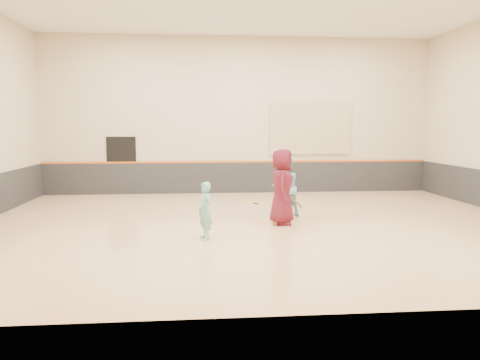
{
  "coord_description": "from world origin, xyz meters",
  "views": [
    {
      "loc": [
        -1.57,
        -12.1,
        2.61
      ],
      "look_at": [
        -0.46,
        0.4,
        1.15
      ],
      "focal_mm": 35.0,
      "sensor_mm": 36.0,
      "label": 1
    }
  ],
  "objects": [
    {
      "name": "ball_under_racket",
      "position": [
        0.7,
        0.2,
        0.03
      ],
      "size": [
        0.07,
        0.07,
        0.07
      ],
      "primitive_type": "sphere",
      "color": "yellow",
      "rests_on": "floor"
    },
    {
      "name": "ball_in_hand",
      "position": [
        0.7,
        -0.08,
        1.2
      ],
      "size": [
        0.07,
        0.07,
        0.07
      ],
      "primitive_type": "sphere",
      "color": "#C4D531",
      "rests_on": "young_man"
    },
    {
      "name": "wainscot_back",
      "position": [
        0.0,
        5.97,
        0.6
      ],
      "size": [
        14.9,
        0.04,
        1.2
      ],
      "primitive_type": "cube",
      "color": "#232326",
      "rests_on": "floor"
    },
    {
      "name": "ball_beside_spare",
      "position": [
        0.96,
        2.83,
        0.03
      ],
      "size": [
        0.07,
        0.07,
        0.07
      ],
      "primitive_type": "sphere",
      "color": "#ACCA2E",
      "rests_on": "floor"
    },
    {
      "name": "accent_stripe",
      "position": [
        0.0,
        5.96,
        1.22
      ],
      "size": [
        14.9,
        0.03,
        0.06
      ],
      "primitive_type": "cube",
      "color": "#D85914",
      "rests_on": "wall_back"
    },
    {
      "name": "doorway",
      "position": [
        -4.5,
        5.98,
        1.1
      ],
      "size": [
        1.1,
        0.05,
        2.2
      ],
      "primitive_type": "cube",
      "color": "black",
      "rests_on": "floor"
    },
    {
      "name": "instructor",
      "position": [
        0.92,
        1.04,
        0.86
      ],
      "size": [
        1.01,
        0.9,
        1.71
      ],
      "primitive_type": "imported",
      "rotation": [
        0.0,
        0.0,
        3.5
      ],
      "color": "#87B6D1",
      "rests_on": "floor"
    },
    {
      "name": "room",
      "position": [
        0.0,
        0.0,
        0.81
      ],
      "size": [
        15.04,
        12.04,
        6.22
      ],
      "color": "tan",
      "rests_on": "ground"
    },
    {
      "name": "held_racket",
      "position": [
        1.14,
        0.88,
        0.57
      ],
      "size": [
        0.43,
        0.43,
        0.46
      ],
      "primitive_type": null,
      "color": "#C6E231",
      "rests_on": "instructor"
    },
    {
      "name": "young_man",
      "position": [
        0.62,
        0.02,
        1.0
      ],
      "size": [
        0.8,
        1.08,
        2.01
      ],
      "primitive_type": "imported",
      "rotation": [
        0.0,
        0.0,
        1.39
      ],
      "color": "#561420",
      "rests_on": "floor"
    },
    {
      "name": "spare_racket",
      "position": [
        0.14,
        3.55,
        0.02
      ],
      "size": [
        0.73,
        0.73,
        0.04
      ],
      "primitive_type": null,
      "color": "#B4E532",
      "rests_on": "floor"
    },
    {
      "name": "acoustic_panel",
      "position": [
        2.8,
        5.95,
        2.5
      ],
      "size": [
        3.2,
        0.08,
        2.0
      ],
      "primitive_type": "cube",
      "color": "tan",
      "rests_on": "wall_back"
    },
    {
      "name": "girl",
      "position": [
        -1.44,
        -1.49,
        0.67
      ],
      "size": [
        0.48,
        0.57,
        1.33
      ],
      "primitive_type": "imported",
      "rotation": [
        0.0,
        0.0,
        -1.19
      ],
      "color": "#6FC0BB",
      "rests_on": "floor"
    }
  ]
}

